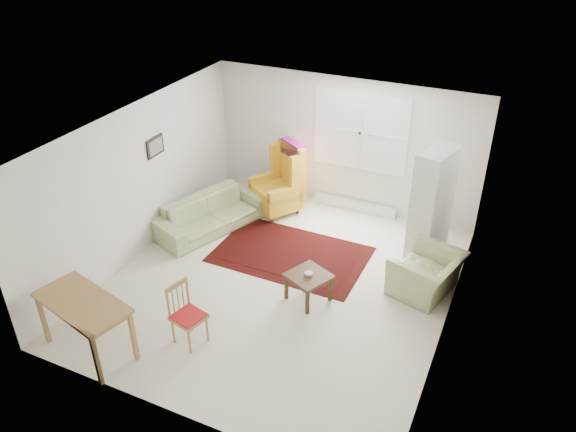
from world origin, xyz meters
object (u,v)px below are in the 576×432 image
at_px(sofa, 211,208).
at_px(cabinet, 432,207).
at_px(armchair, 427,270).
at_px(desk, 87,326).
at_px(wingback_chair, 276,179).
at_px(desk_chair, 189,316).
at_px(coffee_table, 308,287).
at_px(stool, 275,205).

relative_size(sofa, cabinet, 1.06).
height_order(armchair, cabinet, cabinet).
bearing_deg(desk, cabinet, 48.65).
xyz_separation_m(wingback_chair, cabinet, (2.89, -0.35, 0.29)).
bearing_deg(desk, wingback_chair, 81.81).
distance_m(armchair, desk_chair, 3.55).
bearing_deg(coffee_table, stool, 126.83).
relative_size(desk, desk_chair, 1.45).
height_order(armchair, coffee_table, armchair).
distance_m(coffee_table, desk_chair, 1.85).
relative_size(sofa, wingback_chair, 1.52).
bearing_deg(wingback_chair, coffee_table, -21.35).
relative_size(armchair, cabinet, 0.52).
bearing_deg(desk, armchair, 39.88).
bearing_deg(desk_chair, armchair, -32.79).
bearing_deg(coffee_table, armchair, 31.25).
xyz_separation_m(sofa, desk, (0.17, -3.32, 0.00)).
distance_m(wingback_chair, coffee_table, 2.71).
height_order(sofa, desk, same).
bearing_deg(sofa, desk, -155.96).
relative_size(coffee_table, cabinet, 0.29).
relative_size(stool, desk, 0.31).
xyz_separation_m(stool, desk, (-0.64, -4.24, 0.21)).
relative_size(wingback_chair, stool, 3.37).
xyz_separation_m(coffee_table, stool, (-1.54, 2.06, -0.03)).
relative_size(sofa, desk, 1.57).
xyz_separation_m(armchair, coffee_table, (-1.52, -0.92, -0.16)).
xyz_separation_m(armchair, desk_chair, (-2.60, -2.41, 0.06)).
distance_m(stool, desk_chair, 3.59).
xyz_separation_m(sofa, desk_chair, (1.28, -2.63, 0.04)).
bearing_deg(armchair, sofa, -78.14).
bearing_deg(armchair, wingback_chair, -96.81).
height_order(sofa, stool, sofa).
bearing_deg(desk_chair, stool, 21.78).
bearing_deg(stool, desk, -98.66).
xyz_separation_m(cabinet, desk, (-3.52, -4.00, -0.55)).
bearing_deg(stool, cabinet, -4.75).
distance_m(wingback_chair, desk_chair, 3.69).
height_order(armchair, desk_chair, desk_chair).
height_order(wingback_chair, stool, wingback_chair).
height_order(sofa, coffee_table, sofa).
bearing_deg(sofa, wingback_chair, -16.97).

